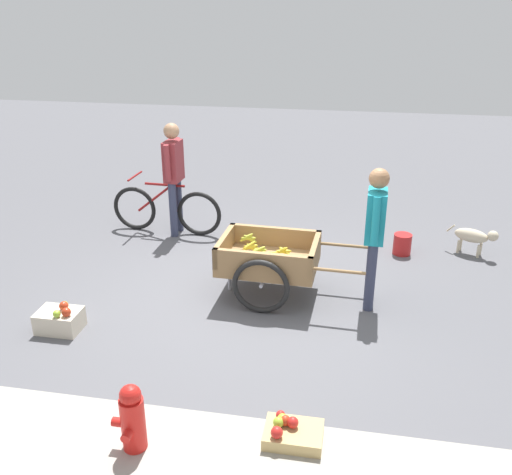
{
  "coord_description": "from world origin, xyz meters",
  "views": [
    {
      "loc": [
        -1.1,
        5.54,
        3.19
      ],
      "look_at": [
        -0.09,
        -0.07,
        0.75
      ],
      "focal_mm": 39.38,
      "sensor_mm": 36.0,
      "label": 1
    }
  ],
  "objects_px": {
    "plastic_bucket": "(402,244)",
    "apple_crate": "(60,320)",
    "fruit_cart": "(269,260)",
    "vendor_person": "(375,226)",
    "cyclist_person": "(174,169)",
    "bicycle": "(166,210)",
    "dog": "(474,236)",
    "mixed_fruit_crate": "(292,439)",
    "fire_hydrant": "(133,424)"
  },
  "relations": [
    {
      "from": "plastic_bucket",
      "to": "apple_crate",
      "type": "height_order",
      "value": "apple_crate"
    },
    {
      "from": "fruit_cart",
      "to": "vendor_person",
      "type": "distance_m",
      "value": 1.26
    },
    {
      "from": "fruit_cart",
      "to": "cyclist_person",
      "type": "bearing_deg",
      "value": -44.54
    },
    {
      "from": "bicycle",
      "to": "cyclist_person",
      "type": "distance_m",
      "value": 0.64
    },
    {
      "from": "cyclist_person",
      "to": "dog",
      "type": "relative_size",
      "value": 2.61
    },
    {
      "from": "mixed_fruit_crate",
      "to": "apple_crate",
      "type": "bearing_deg",
      "value": -26.34
    },
    {
      "from": "cyclist_person",
      "to": "apple_crate",
      "type": "xyz_separation_m",
      "value": [
        0.39,
        2.74,
        -0.85
      ]
    },
    {
      "from": "fruit_cart",
      "to": "plastic_bucket",
      "type": "xyz_separation_m",
      "value": [
        -1.6,
        -1.42,
        -0.29
      ]
    },
    {
      "from": "cyclist_person",
      "to": "fire_hydrant",
      "type": "bearing_deg",
      "value": 103.65
    },
    {
      "from": "dog",
      "to": "vendor_person",
      "type": "bearing_deg",
      "value": 49.33
    },
    {
      "from": "vendor_person",
      "to": "mixed_fruit_crate",
      "type": "distance_m",
      "value": 2.59
    },
    {
      "from": "fire_hydrant",
      "to": "mixed_fruit_crate",
      "type": "distance_m",
      "value": 1.19
    },
    {
      "from": "fire_hydrant",
      "to": "dog",
      "type": "bearing_deg",
      "value": -125.97
    },
    {
      "from": "apple_crate",
      "to": "fire_hydrant",
      "type": "bearing_deg",
      "value": 132.73
    },
    {
      "from": "mixed_fruit_crate",
      "to": "bicycle",
      "type": "bearing_deg",
      "value": -59.87
    },
    {
      "from": "fire_hydrant",
      "to": "plastic_bucket",
      "type": "height_order",
      "value": "fire_hydrant"
    },
    {
      "from": "fire_hydrant",
      "to": "mixed_fruit_crate",
      "type": "bearing_deg",
      "value": -166.26
    },
    {
      "from": "dog",
      "to": "apple_crate",
      "type": "distance_m",
      "value": 5.28
    },
    {
      "from": "fruit_cart",
      "to": "dog",
      "type": "distance_m",
      "value": 2.98
    },
    {
      "from": "bicycle",
      "to": "cyclist_person",
      "type": "height_order",
      "value": "cyclist_person"
    },
    {
      "from": "bicycle",
      "to": "plastic_bucket",
      "type": "distance_m",
      "value": 3.37
    },
    {
      "from": "fruit_cart",
      "to": "vendor_person",
      "type": "relative_size",
      "value": 1.06
    },
    {
      "from": "apple_crate",
      "to": "mixed_fruit_crate",
      "type": "xyz_separation_m",
      "value": [
        -2.57,
        1.27,
        0.0
      ]
    },
    {
      "from": "bicycle",
      "to": "cyclist_person",
      "type": "xyz_separation_m",
      "value": [
        -0.15,
        0.01,
        0.62
      ]
    },
    {
      "from": "fire_hydrant",
      "to": "mixed_fruit_crate",
      "type": "height_order",
      "value": "fire_hydrant"
    },
    {
      "from": "dog",
      "to": "mixed_fruit_crate",
      "type": "height_order",
      "value": "dog"
    },
    {
      "from": "vendor_person",
      "to": "fire_hydrant",
      "type": "xyz_separation_m",
      "value": [
        1.72,
        2.66,
        -0.62
      ]
    },
    {
      "from": "fire_hydrant",
      "to": "mixed_fruit_crate",
      "type": "relative_size",
      "value": 1.52
    },
    {
      "from": "plastic_bucket",
      "to": "mixed_fruit_crate",
      "type": "distance_m",
      "value": 3.99
    },
    {
      "from": "vendor_person",
      "to": "cyclist_person",
      "type": "distance_m",
      "value": 3.21
    },
    {
      "from": "dog",
      "to": "fire_hydrant",
      "type": "relative_size",
      "value": 0.93
    },
    {
      "from": "bicycle",
      "to": "fire_hydrant",
      "type": "relative_size",
      "value": 2.48
    },
    {
      "from": "apple_crate",
      "to": "plastic_bucket",
      "type": "bearing_deg",
      "value": -144.42
    },
    {
      "from": "fruit_cart",
      "to": "plastic_bucket",
      "type": "distance_m",
      "value": 2.16
    },
    {
      "from": "cyclist_person",
      "to": "fire_hydrant",
      "type": "relative_size",
      "value": 2.42
    },
    {
      "from": "bicycle",
      "to": "dog",
      "type": "height_order",
      "value": "bicycle"
    },
    {
      "from": "vendor_person",
      "to": "plastic_bucket",
      "type": "relative_size",
      "value": 5.64
    },
    {
      "from": "vendor_person",
      "to": "fire_hydrant",
      "type": "bearing_deg",
      "value": 57.16
    },
    {
      "from": "fruit_cart",
      "to": "cyclist_person",
      "type": "relative_size",
      "value": 1.04
    },
    {
      "from": "mixed_fruit_crate",
      "to": "plastic_bucket",
      "type": "bearing_deg",
      "value": -104.93
    },
    {
      "from": "cyclist_person",
      "to": "mixed_fruit_crate",
      "type": "relative_size",
      "value": 3.69
    },
    {
      "from": "fruit_cart",
      "to": "vendor_person",
      "type": "bearing_deg",
      "value": 177.99
    },
    {
      "from": "bicycle",
      "to": "apple_crate",
      "type": "bearing_deg",
      "value": 84.99
    },
    {
      "from": "bicycle",
      "to": "apple_crate",
      "type": "relative_size",
      "value": 3.77
    },
    {
      "from": "bicycle",
      "to": "dog",
      "type": "xyz_separation_m",
      "value": [
        -4.29,
        0.03,
        -0.08
      ]
    },
    {
      "from": "dog",
      "to": "apple_crate",
      "type": "xyz_separation_m",
      "value": [
        4.53,
        2.71,
        -0.15
      ]
    },
    {
      "from": "fire_hydrant",
      "to": "apple_crate",
      "type": "distance_m",
      "value": 2.13
    },
    {
      "from": "dog",
      "to": "fire_hydrant",
      "type": "xyz_separation_m",
      "value": [
        3.1,
        4.27,
        0.06
      ]
    },
    {
      "from": "vendor_person",
      "to": "mixed_fruit_crate",
      "type": "height_order",
      "value": "vendor_person"
    },
    {
      "from": "cyclist_person",
      "to": "apple_crate",
      "type": "distance_m",
      "value": 2.89
    }
  ]
}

